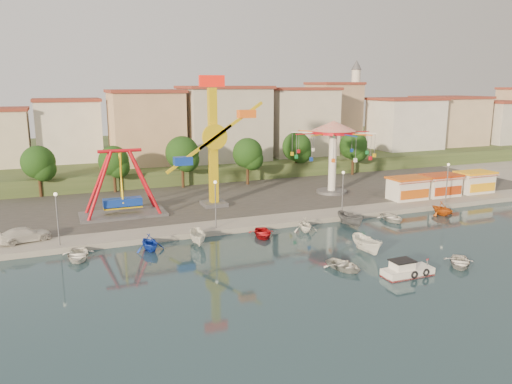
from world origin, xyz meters
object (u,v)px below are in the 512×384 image
cabin_motorboat (406,271)px  kamikaze_tower (217,146)px  pirate_ship_ride (122,184)px  van (25,235)px  wave_swinger (333,141)px  rowboat_a (344,265)px  skiff (367,245)px

cabin_motorboat → kamikaze_tower: bearing=105.4°
kamikaze_tower → pirate_ship_ride: bearing=-178.6°
kamikaze_tower → van: 24.61m
wave_swinger → cabin_motorboat: size_ratio=2.59×
pirate_ship_ride → rowboat_a: pirate_ship_ride is taller
pirate_ship_ride → van: (-10.48, -6.81, -3.07)m
kamikaze_tower → wave_swinger: kamikaze_tower is taller
kamikaze_tower → wave_swinger: (17.69, 1.32, -0.18)m
wave_swinger → cabin_motorboat: 31.58m
wave_swinger → rowboat_a: 30.29m
kamikaze_tower → van: (-22.48, -7.12, -7.05)m
cabin_motorboat → pirate_ship_ride: bearing=125.5°
kamikaze_tower → van: kamikaze_tower is taller
skiff → van: 33.88m
pirate_ship_ride → rowboat_a: 29.13m
wave_swinger → rowboat_a: wave_swinger is taller
wave_swinger → cabin_motorboat: wave_swinger is taller
cabin_motorboat → skiff: bearing=87.0°
van → kamikaze_tower: bearing=-88.6°
wave_swinger → skiff: (-9.49, -22.79, -7.36)m
skiff → van: (-30.68, 14.35, 0.48)m
pirate_ship_ride → cabin_motorboat: bearing=-53.9°
kamikaze_tower → rowboat_a: 25.99m
kamikaze_tower → cabin_motorboat: kamikaze_tower is taller
cabin_motorboat → rowboat_a: bearing=141.2°
pirate_ship_ride → wave_swinger: size_ratio=0.86×
kamikaze_tower → rowboat_a: bearing=-81.2°
wave_swinger → van: 41.62m
pirate_ship_ride → van: bearing=-147.0°
cabin_motorboat → van: bearing=145.4°
wave_swinger → rowboat_a: (-13.88, -25.76, -7.81)m
cabin_motorboat → van: (-30.42, 20.58, 0.90)m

